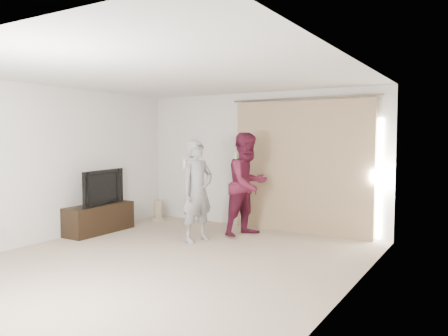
{
  "coord_description": "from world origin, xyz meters",
  "views": [
    {
      "loc": [
        3.8,
        -4.77,
        1.74
      ],
      "look_at": [
        0.16,
        1.2,
        1.25
      ],
      "focal_mm": 35.0,
      "sensor_mm": 36.0,
      "label": 1
    }
  ],
  "objects_px": {
    "person_man": "(197,191)",
    "person_woman": "(248,184)",
    "tv": "(99,187)",
    "tv_console": "(99,218)"
  },
  "relations": [
    {
      "from": "person_man",
      "to": "person_woman",
      "type": "height_order",
      "value": "person_woman"
    },
    {
      "from": "tv",
      "to": "person_woman",
      "type": "distance_m",
      "value": 2.72
    },
    {
      "from": "tv_console",
      "to": "tv",
      "type": "bearing_deg",
      "value": 0.0
    },
    {
      "from": "person_man",
      "to": "person_woman",
      "type": "bearing_deg",
      "value": 59.3
    },
    {
      "from": "tv",
      "to": "person_woman",
      "type": "bearing_deg",
      "value": -73.31
    },
    {
      "from": "tv_console",
      "to": "person_man",
      "type": "xyz_separation_m",
      "value": [
        1.93,
        0.37,
        0.59
      ]
    },
    {
      "from": "person_woman",
      "to": "tv_console",
      "type": "bearing_deg",
      "value": -153.5
    },
    {
      "from": "tv_console",
      "to": "person_woman",
      "type": "xyz_separation_m",
      "value": [
        2.43,
        1.21,
        0.66
      ]
    },
    {
      "from": "tv",
      "to": "person_woman",
      "type": "xyz_separation_m",
      "value": [
        2.43,
        1.21,
        0.08
      ]
    },
    {
      "from": "tv",
      "to": "person_man",
      "type": "xyz_separation_m",
      "value": [
        1.93,
        0.37,
        0.01
      ]
    }
  ]
}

